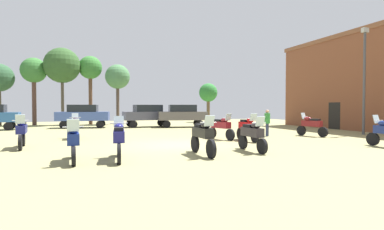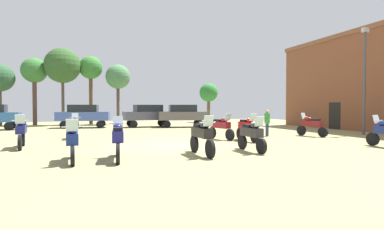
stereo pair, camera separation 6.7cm
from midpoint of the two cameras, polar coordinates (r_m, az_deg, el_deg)
The scene contains 21 objects.
ground_plane at distance 14.22m, azimuth -3.48°, elevation -5.77°, with size 44.00×52.00×0.02m.
motorcycle_1 at distance 10.42m, azimuth -13.95°, elevation -4.40°, with size 0.62×2.28×1.48m.
motorcycle_2 at distance 15.84m, azimuth 10.73°, elevation -2.37°, with size 0.62×2.17×1.48m.
motorcycle_3 at distance 17.94m, azimuth -21.53°, elevation -2.04°, with size 0.62×2.13×1.45m.
motorcycle_4 at distance 12.18m, azimuth 11.61°, elevation -3.64°, with size 0.62×2.07×1.44m.
motorcycle_5 at distance 19.59m, azimuth 22.17°, elevation -1.77°, with size 0.79×2.02×1.45m.
motorcycle_7 at distance 16.48m, azimuth 5.74°, elevation -2.22°, with size 0.78×2.13×1.46m.
motorcycle_9 at distance 10.45m, azimuth -21.98°, elevation -4.58°, with size 0.62×2.15×1.44m.
motorcycle_10 at distance 11.05m, azimuth 2.11°, elevation -3.96°, with size 0.62×2.25×1.51m.
motorcycle_11 at distance 14.90m, azimuth -29.98°, elevation -2.77°, with size 0.63×2.26×1.49m.
car_1 at distance 26.43m, azimuth -1.76°, elevation 0.18°, with size 4.53×2.47×2.00m.
car_2 at distance 27.25m, azimuth -20.17°, elevation 0.13°, with size 4.51×2.38×2.00m.
car_4 at distance 26.94m, azimuth -8.43°, elevation 0.19°, with size 4.44×2.16×2.00m.
person_1 at distance 18.67m, azimuth 14.42°, elevation -1.11°, with size 0.48×0.48×1.64m.
tree_2 at distance 32.70m, azimuth -18.94°, elevation 8.38°, with size 2.37×2.37×7.09m.
tree_3 at distance 35.59m, azimuth 3.28°, elevation 4.23°, with size 2.22×2.22×4.65m.
tree_4 at distance 33.26m, azimuth -28.13°, elevation 7.38°, with size 2.45×2.45×6.66m.
tree_6 at distance 33.76m, azimuth -33.12°, elevation 5.99°, with size 2.65×2.65×5.93m.
tree_7 at distance 31.88m, azimuth -14.06°, elevation 7.06°, with size 2.53×2.53×6.22m.
tree_8 at distance 32.34m, azimuth -23.68°, elevation 8.70°, with size 3.47×3.47×7.66m.
lamp_post at distance 22.34m, azimuth 30.45°, elevation 6.63°, with size 0.44×0.24×6.93m.
Camera 2 is at (-3.75, -13.60, 1.82)m, focal length 27.60 mm.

